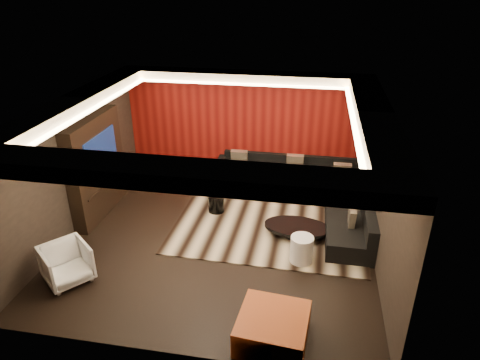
% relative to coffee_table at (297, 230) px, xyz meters
% --- Properties ---
extents(floor, '(6.00, 6.00, 0.02)m').
position_rel_coffee_table_xyz_m(floor, '(-1.52, -0.34, -0.14)').
color(floor, black).
rests_on(floor, ground).
extents(ceiling, '(6.00, 6.00, 0.02)m').
position_rel_coffee_table_xyz_m(ceiling, '(-1.52, -0.34, 2.68)').
color(ceiling, silver).
rests_on(ceiling, ground).
extents(wall_back, '(6.00, 0.02, 2.80)m').
position_rel_coffee_table_xyz_m(wall_back, '(-1.52, 2.67, 1.27)').
color(wall_back, black).
rests_on(wall_back, ground).
extents(wall_left, '(0.02, 6.00, 2.80)m').
position_rel_coffee_table_xyz_m(wall_left, '(-4.53, -0.34, 1.27)').
color(wall_left, black).
rests_on(wall_left, ground).
extents(wall_right, '(0.02, 6.00, 2.80)m').
position_rel_coffee_table_xyz_m(wall_right, '(1.49, -0.34, 1.27)').
color(wall_right, black).
rests_on(wall_right, ground).
extents(red_feature_wall, '(5.98, 0.05, 2.78)m').
position_rel_coffee_table_xyz_m(red_feature_wall, '(-1.52, 2.63, 1.27)').
color(red_feature_wall, '#6B0C0A').
rests_on(red_feature_wall, ground).
extents(soffit_back, '(6.00, 0.60, 0.22)m').
position_rel_coffee_table_xyz_m(soffit_back, '(-1.52, 2.36, 2.56)').
color(soffit_back, silver).
rests_on(soffit_back, ground).
extents(soffit_front, '(6.00, 0.60, 0.22)m').
position_rel_coffee_table_xyz_m(soffit_front, '(-1.52, -3.04, 2.56)').
color(soffit_front, silver).
rests_on(soffit_front, ground).
extents(soffit_left, '(0.60, 4.80, 0.22)m').
position_rel_coffee_table_xyz_m(soffit_left, '(-4.22, -0.34, 2.56)').
color(soffit_left, silver).
rests_on(soffit_left, ground).
extents(soffit_right, '(0.60, 4.80, 0.22)m').
position_rel_coffee_table_xyz_m(soffit_right, '(1.18, -0.34, 2.56)').
color(soffit_right, silver).
rests_on(soffit_right, ground).
extents(cove_back, '(4.80, 0.08, 0.04)m').
position_rel_coffee_table_xyz_m(cove_back, '(-1.52, 2.02, 2.47)').
color(cove_back, '#FFD899').
rests_on(cove_back, ground).
extents(cove_front, '(4.80, 0.08, 0.04)m').
position_rel_coffee_table_xyz_m(cove_front, '(-1.52, -2.70, 2.47)').
color(cove_front, '#FFD899').
rests_on(cove_front, ground).
extents(cove_left, '(0.08, 4.80, 0.04)m').
position_rel_coffee_table_xyz_m(cove_left, '(-3.88, -0.34, 2.47)').
color(cove_left, '#FFD899').
rests_on(cove_left, ground).
extents(cove_right, '(0.08, 4.80, 0.04)m').
position_rel_coffee_table_xyz_m(cove_right, '(0.84, -0.34, 2.47)').
color(cove_right, '#FFD899').
rests_on(cove_right, ground).
extents(tv_surround, '(0.30, 2.00, 2.20)m').
position_rel_coffee_table_xyz_m(tv_surround, '(-4.37, 0.26, 0.97)').
color(tv_surround, black).
rests_on(tv_surround, ground).
extents(tv_screen, '(0.04, 1.30, 0.80)m').
position_rel_coffee_table_xyz_m(tv_screen, '(-4.21, 0.26, 1.32)').
color(tv_screen, black).
rests_on(tv_screen, ground).
extents(tv_shelf, '(0.04, 1.60, 0.04)m').
position_rel_coffee_table_xyz_m(tv_shelf, '(-4.21, 0.26, 0.57)').
color(tv_shelf, black).
rests_on(tv_shelf, ground).
extents(rug, '(4.06, 3.08, 0.02)m').
position_rel_coffee_table_xyz_m(rug, '(-0.60, 0.33, -0.12)').
color(rug, beige).
rests_on(rug, floor).
extents(coffee_table, '(1.42, 1.42, 0.22)m').
position_rel_coffee_table_xyz_m(coffee_table, '(0.00, 0.00, 0.00)').
color(coffee_table, black).
rests_on(coffee_table, rug).
extents(drum_stool, '(0.36, 0.36, 0.42)m').
position_rel_coffee_table_xyz_m(drum_stool, '(-1.84, 0.67, 0.10)').
color(drum_stool, black).
rests_on(drum_stool, rug).
extents(striped_pouf, '(0.62, 0.62, 0.31)m').
position_rel_coffee_table_xyz_m(striped_pouf, '(-1.76, 1.58, 0.04)').
color(striped_pouf, '#B5A88C').
rests_on(striped_pouf, rug).
extents(white_side_table, '(0.47, 0.47, 0.53)m').
position_rel_coffee_table_xyz_m(white_side_table, '(0.13, -0.85, 0.13)').
color(white_side_table, white).
rests_on(white_side_table, floor).
extents(orange_ottoman, '(1.08, 1.08, 0.44)m').
position_rel_coffee_table_xyz_m(orange_ottoman, '(-0.19, -2.84, 0.09)').
color(orange_ottoman, '#983113').
rests_on(orange_ottoman, floor).
extents(armchair, '(1.05, 1.05, 0.69)m').
position_rel_coffee_table_xyz_m(armchair, '(-3.85, -2.10, 0.21)').
color(armchair, white).
rests_on(armchair, floor).
extents(sectional_sofa, '(3.65, 3.50, 0.75)m').
position_rel_coffee_table_xyz_m(sectional_sofa, '(0.21, 1.52, 0.13)').
color(sectional_sofa, black).
rests_on(sectional_sofa, floor).
extents(throw_pillows, '(3.10, 2.78, 0.50)m').
position_rel_coffee_table_xyz_m(throw_pillows, '(0.27, 1.57, 0.49)').
color(throw_pillows, tan).
rests_on(throw_pillows, sectional_sofa).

